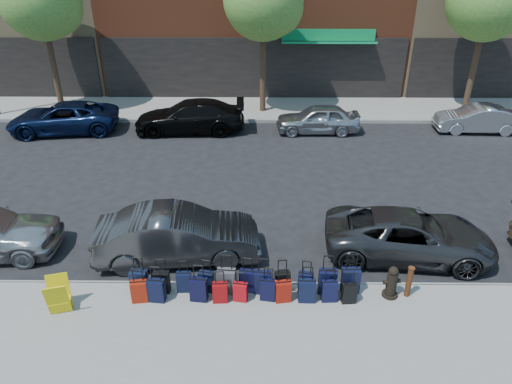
{
  "coord_description": "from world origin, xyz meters",
  "views": [
    {
      "loc": [
        0.37,
        -13.54,
        7.54
      ],
      "look_at": [
        0.26,
        -1.5,
        1.15
      ],
      "focal_mm": 32.0,
      "sensor_mm": 36.0,
      "label": 1
    }
  ],
  "objects_px": {
    "car_near_1": "(178,235)",
    "car_far_3": "(477,119)",
    "fire_hydrant": "(392,283)",
    "display_rack": "(58,296)",
    "suitcase_front_5": "(247,280)",
    "bollard": "(409,281)",
    "tree_left": "(43,2)",
    "car_far_1": "(190,116)",
    "car_far_0": "(63,118)",
    "tree_center": "(266,2)",
    "car_far_2": "(318,119)",
    "car_near_2": "(409,235)",
    "tree_right": "(491,2)"
  },
  "relations": [
    {
      "from": "tree_left",
      "to": "tree_center",
      "type": "relative_size",
      "value": 1.0
    },
    {
      "from": "fire_hydrant",
      "to": "bollard",
      "type": "bearing_deg",
      "value": -8.31
    },
    {
      "from": "tree_center",
      "to": "car_far_0",
      "type": "relative_size",
      "value": 1.47
    },
    {
      "from": "car_far_1",
      "to": "car_far_2",
      "type": "bearing_deg",
      "value": 87.33
    },
    {
      "from": "car_near_1",
      "to": "car_far_1",
      "type": "bearing_deg",
      "value": 0.09
    },
    {
      "from": "tree_right",
      "to": "display_rack",
      "type": "height_order",
      "value": "tree_right"
    },
    {
      "from": "bollard",
      "to": "car_near_2",
      "type": "xyz_separation_m",
      "value": [
        0.53,
        1.9,
        0.06
      ]
    },
    {
      "from": "tree_center",
      "to": "display_rack",
      "type": "height_order",
      "value": "tree_center"
    },
    {
      "from": "bollard",
      "to": "car_far_0",
      "type": "xyz_separation_m",
      "value": [
        -12.69,
        11.55,
        0.11
      ]
    },
    {
      "from": "bollard",
      "to": "car_far_3",
      "type": "bearing_deg",
      "value": 60.99
    },
    {
      "from": "tree_left",
      "to": "car_near_1",
      "type": "bearing_deg",
      "value": -57.79
    },
    {
      "from": "tree_left",
      "to": "tree_right",
      "type": "relative_size",
      "value": 1.0
    },
    {
      "from": "fire_hydrant",
      "to": "display_rack",
      "type": "height_order",
      "value": "display_rack"
    },
    {
      "from": "tree_right",
      "to": "car_far_3",
      "type": "height_order",
      "value": "tree_right"
    },
    {
      "from": "fire_hydrant",
      "to": "car_far_3",
      "type": "xyz_separation_m",
      "value": [
        6.93,
        11.77,
        0.08
      ]
    },
    {
      "from": "tree_left",
      "to": "bollard",
      "type": "bearing_deg",
      "value": -46.27
    },
    {
      "from": "display_rack",
      "to": "car_far_3",
      "type": "height_order",
      "value": "car_far_3"
    },
    {
      "from": "fire_hydrant",
      "to": "car_far_2",
      "type": "bearing_deg",
      "value": 82.87
    },
    {
      "from": "car_far_2",
      "to": "bollard",
      "type": "bearing_deg",
      "value": 3.9
    },
    {
      "from": "tree_center",
      "to": "car_far_1",
      "type": "distance_m",
      "value": 6.48
    },
    {
      "from": "tree_center",
      "to": "car_far_2",
      "type": "xyz_separation_m",
      "value": [
        2.4,
        -2.8,
        -4.76
      ]
    },
    {
      "from": "fire_hydrant",
      "to": "car_near_2",
      "type": "xyz_separation_m",
      "value": [
        0.95,
        1.91,
        0.1
      ]
    },
    {
      "from": "tree_left",
      "to": "suitcase_front_5",
      "type": "distance_m",
      "value": 18.07
    },
    {
      "from": "car_near_1",
      "to": "tree_center",
      "type": "bearing_deg",
      "value": -16.99
    },
    {
      "from": "display_rack",
      "to": "car_far_0",
      "type": "relative_size",
      "value": 0.18
    },
    {
      "from": "tree_right",
      "to": "car_far_3",
      "type": "xyz_separation_m",
      "value": [
        -0.68,
        -2.66,
        -4.79
      ]
    },
    {
      "from": "fire_hydrant",
      "to": "car_far_0",
      "type": "bearing_deg",
      "value": 127.24
    },
    {
      "from": "car_far_1",
      "to": "tree_left",
      "type": "bearing_deg",
      "value": -113.97
    },
    {
      "from": "tree_left",
      "to": "tree_center",
      "type": "height_order",
      "value": "same"
    },
    {
      "from": "tree_right",
      "to": "car_far_0",
      "type": "height_order",
      "value": "tree_right"
    },
    {
      "from": "car_near_2",
      "to": "car_far_3",
      "type": "height_order",
      "value": "car_near_2"
    },
    {
      "from": "car_near_2",
      "to": "car_far_1",
      "type": "distance_m",
      "value": 12.22
    },
    {
      "from": "suitcase_front_5",
      "to": "car_far_1",
      "type": "bearing_deg",
      "value": 114.66
    },
    {
      "from": "tree_right",
      "to": "bollard",
      "type": "height_order",
      "value": "tree_right"
    },
    {
      "from": "car_near_1",
      "to": "car_far_0",
      "type": "relative_size",
      "value": 0.89
    },
    {
      "from": "car_far_1",
      "to": "car_near_2",
      "type": "bearing_deg",
      "value": 34.74
    },
    {
      "from": "bollard",
      "to": "tree_left",
      "type": "bearing_deg",
      "value": 133.73
    },
    {
      "from": "suitcase_front_5",
      "to": "bollard",
      "type": "distance_m",
      "value": 3.87
    },
    {
      "from": "tree_center",
      "to": "fire_hydrant",
      "type": "bearing_deg",
      "value": -78.7
    },
    {
      "from": "car_far_3",
      "to": "tree_center",
      "type": "bearing_deg",
      "value": -102.88
    },
    {
      "from": "tree_left",
      "to": "tree_right",
      "type": "distance_m",
      "value": 21.0
    },
    {
      "from": "car_near_2",
      "to": "suitcase_front_5",
      "type": "bearing_deg",
      "value": 117.47
    },
    {
      "from": "car_near_1",
      "to": "car_far_3",
      "type": "xyz_separation_m",
      "value": [
        12.3,
        10.06,
        -0.1
      ]
    },
    {
      "from": "fire_hydrant",
      "to": "car_near_1",
      "type": "bearing_deg",
      "value": 152.87
    },
    {
      "from": "car_far_1",
      "to": "car_far_3",
      "type": "distance_m",
      "value": 13.36
    },
    {
      "from": "tree_left",
      "to": "car_far_1",
      "type": "height_order",
      "value": "tree_left"
    },
    {
      "from": "car_near_2",
      "to": "car_far_0",
      "type": "relative_size",
      "value": 0.93
    },
    {
      "from": "bollard",
      "to": "car_far_2",
      "type": "bearing_deg",
      "value": 94.41
    },
    {
      "from": "tree_right",
      "to": "bollard",
      "type": "relative_size",
      "value": 8.75
    },
    {
      "from": "suitcase_front_5",
      "to": "car_far_0",
      "type": "bearing_deg",
      "value": 137.98
    }
  ]
}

